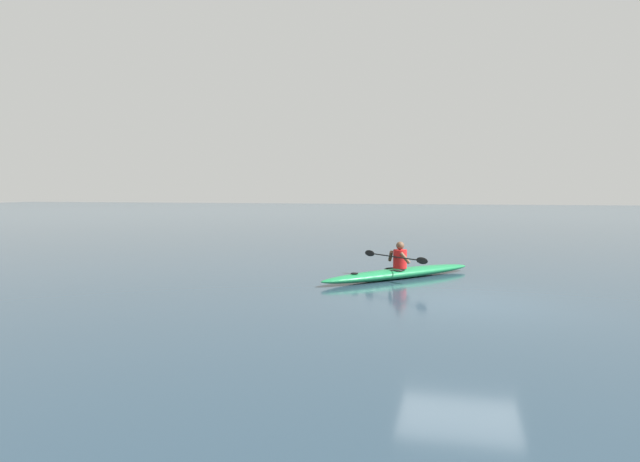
% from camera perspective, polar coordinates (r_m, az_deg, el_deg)
% --- Properties ---
extents(ground_plane, '(160.00, 160.00, 0.00)m').
position_cam_1_polar(ground_plane, '(12.27, 13.97, -6.93)').
color(ground_plane, '#233847').
extents(kayak, '(3.81, 4.22, 0.27)m').
position_cam_1_polar(kayak, '(15.16, 8.01, -4.21)').
color(kayak, '#19723F').
rests_on(kayak, ground).
extents(kayaker, '(1.84, 1.62, 0.70)m').
position_cam_1_polar(kayaker, '(15.09, 7.98, -2.62)').
color(kayaker, red).
rests_on(kayaker, kayak).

